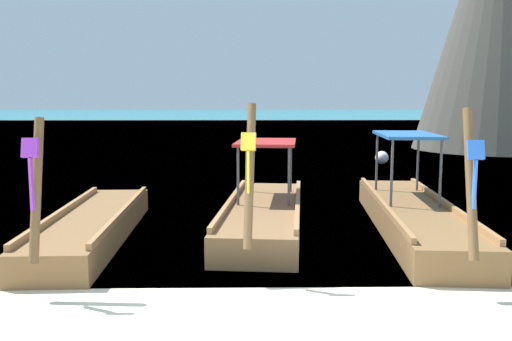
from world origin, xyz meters
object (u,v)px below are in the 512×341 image
object	(u,v)px
longtail_boat_violet_ribbon	(93,226)
longtail_boat_blue_ribbon	(413,215)
mooring_buoy_near	(382,158)
longtail_boat_yellow_ribbon	(264,213)
karst_rock	(506,6)

from	to	relation	value
longtail_boat_violet_ribbon	longtail_boat_blue_ribbon	distance (m)	5.90
longtail_boat_blue_ribbon	mooring_buoy_near	xyz separation A→B (m)	(2.01, 10.64, -0.06)
longtail_boat_yellow_ribbon	mooring_buoy_near	xyz separation A→B (m)	(4.82, 10.43, -0.05)
karst_rock	mooring_buoy_near	world-z (taller)	karst_rock
longtail_boat_yellow_ribbon	mooring_buoy_near	world-z (taller)	longtail_boat_yellow_ribbon
mooring_buoy_near	longtail_boat_blue_ribbon	bearing A→B (deg)	-100.72
karst_rock	longtail_boat_yellow_ribbon	bearing A→B (deg)	-125.98
longtail_boat_blue_ribbon	mooring_buoy_near	bearing A→B (deg)	79.28
mooring_buoy_near	longtail_boat_violet_ribbon	bearing A→B (deg)	-125.21
longtail_boat_yellow_ribbon	karst_rock	bearing A→B (deg)	54.02
longtail_boat_violet_ribbon	karst_rock	world-z (taller)	karst_rock
karst_rock	mooring_buoy_near	size ratio (longest dim) A/B	28.57
longtail_boat_blue_ribbon	longtail_boat_violet_ribbon	bearing A→B (deg)	-174.78
longtail_boat_blue_ribbon	karst_rock	size ratio (longest dim) A/B	0.47
longtail_boat_violet_ribbon	mooring_buoy_near	size ratio (longest dim) A/B	11.16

